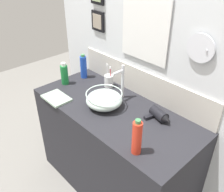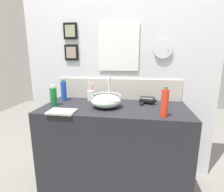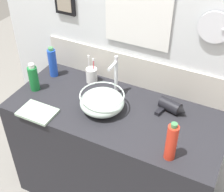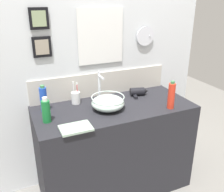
{
  "view_description": "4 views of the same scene",
  "coord_description": "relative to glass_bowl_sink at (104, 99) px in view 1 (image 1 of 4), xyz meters",
  "views": [
    {
      "loc": [
        1.11,
        -1.05,
        1.89
      ],
      "look_at": [
        -0.02,
        0.0,
        0.94
      ],
      "focal_mm": 40.0,
      "sensor_mm": 36.0,
      "label": 1
    },
    {
      "loc": [
        0.22,
        -1.54,
        1.3
      ],
      "look_at": [
        -0.02,
        0.0,
        0.94
      ],
      "focal_mm": 28.0,
      "sensor_mm": 36.0,
      "label": 2
    },
    {
      "loc": [
        0.64,
        -1.32,
        2.08
      ],
      "look_at": [
        -0.02,
        0.0,
        0.94
      ],
      "focal_mm": 50.0,
      "sensor_mm": 36.0,
      "label": 3
    },
    {
      "loc": [
        -0.8,
        -1.76,
        1.71
      ],
      "look_at": [
        -0.02,
        0.0,
        0.94
      ],
      "focal_mm": 40.0,
      "sensor_mm": 36.0,
      "label": 4
    }
  ],
  "objects": [
    {
      "name": "vanity_counter",
      "position": [
        0.07,
        0.03,
        -0.48
      ],
      "size": [
        1.34,
        0.6,
        0.84
      ],
      "primitive_type": "cube",
      "color": "#232328",
      "rests_on": "ground"
    },
    {
      "name": "toothbrush_cup",
      "position": [
        -0.2,
        0.23,
        -0.01
      ],
      "size": [
        0.08,
        0.08,
        0.2
      ],
      "color": "white",
      "rests_on": "vanity_counter"
    },
    {
      "name": "spray_bottle",
      "position": [
        -0.5,
        -0.01,
        0.03
      ],
      "size": [
        0.06,
        0.06,
        0.2
      ],
      "color": "#197233",
      "rests_on": "vanity_counter"
    },
    {
      "name": "back_panel",
      "position": [
        0.07,
        0.36,
        0.31
      ],
      "size": [
        2.03,
        0.09,
        2.41
      ],
      "color": "silver",
      "rests_on": "ground"
    },
    {
      "name": "shampoo_bottle",
      "position": [
        -0.48,
        0.18,
        0.04
      ],
      "size": [
        0.06,
        0.06,
        0.22
      ],
      "color": "blue",
      "rests_on": "vanity_counter"
    },
    {
      "name": "ground_plane",
      "position": [
        0.07,
        0.03,
        -0.9
      ],
      "size": [
        6.0,
        6.0,
        0.0
      ],
      "primitive_type": "plane",
      "color": "gray"
    },
    {
      "name": "faucet",
      "position": [
        0.0,
        0.18,
        0.1
      ],
      "size": [
        0.02,
        0.11,
        0.28
      ],
      "color": "silver",
      "rests_on": "vanity_counter"
    },
    {
      "name": "glass_bowl_sink",
      "position": [
        0.0,
        0.0,
        0.0
      ],
      "size": [
        0.27,
        0.27,
        0.12
      ],
      "color": "silver",
      "rests_on": "vanity_counter"
    },
    {
      "name": "hair_drier",
      "position": [
        0.39,
        0.17,
        -0.03
      ],
      "size": [
        0.18,
        0.14,
        0.08
      ],
      "color": "black",
      "rests_on": "vanity_counter"
    },
    {
      "name": "hand_towel",
      "position": [
        -0.33,
        -0.21,
        -0.05
      ],
      "size": [
        0.22,
        0.16,
        0.02
      ],
      "primitive_type": "cube",
      "color": "#99B29E",
      "rests_on": "vanity_counter"
    },
    {
      "name": "soap_dispenser",
      "position": [
        0.49,
        -0.18,
        0.05
      ],
      "size": [
        0.06,
        0.06,
        0.24
      ],
      "color": "red",
      "rests_on": "vanity_counter"
    }
  ]
}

